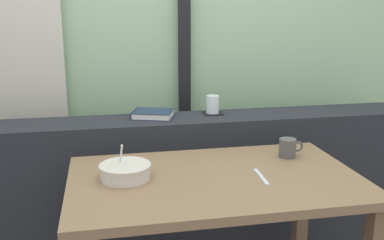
{
  "coord_description": "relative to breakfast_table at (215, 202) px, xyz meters",
  "views": [
    {
      "loc": [
        -0.38,
        -1.7,
        1.4
      ],
      "look_at": [
        0.05,
        0.44,
        0.85
      ],
      "focal_mm": 42.24,
      "sensor_mm": 36.0,
      "label": 1
    }
  ],
  "objects": [
    {
      "name": "outdoor_backdrop",
      "position": [
        -0.04,
        1.19,
        0.78
      ],
      "size": [
        4.8,
        0.08,
        2.8
      ],
      "primitive_type": "cube",
      "color": "#9EC699",
      "rests_on": "ground"
    },
    {
      "name": "curtain_left_panel",
      "position": [
        -0.92,
        1.09,
        0.63
      ],
      "size": [
        0.56,
        0.06,
        2.5
      ],
      "primitive_type": "cube",
      "color": "beige",
      "rests_on": "ground"
    },
    {
      "name": "window_divider_post",
      "position": [
        0.08,
        1.12,
        0.68
      ],
      "size": [
        0.07,
        0.05,
        2.6
      ],
      "primitive_type": "cube",
      "color": "black",
      "rests_on": "ground"
    },
    {
      "name": "dark_console_ledge",
      "position": [
        -0.04,
        0.61,
        -0.21
      ],
      "size": [
        2.8,
        0.29,
        0.84
      ],
      "primitive_type": "cube",
      "color": "#23262B",
      "rests_on": "ground"
    },
    {
      "name": "breakfast_table",
      "position": [
        0.0,
        0.0,
        0.0
      ],
      "size": [
        1.16,
        0.72,
        0.74
      ],
      "color": "brown",
      "rests_on": "ground"
    },
    {
      "name": "coaster_square",
      "position": [
        0.15,
        0.66,
        0.21
      ],
      "size": [
        0.1,
        0.1,
        0.0
      ],
      "primitive_type": "cube",
      "color": "black",
      "rests_on": "dark_console_ledge"
    },
    {
      "name": "juice_glass",
      "position": [
        0.15,
        0.66,
        0.26
      ],
      "size": [
        0.07,
        0.07,
        0.1
      ],
      "color": "white",
      "rests_on": "coaster_square"
    },
    {
      "name": "closed_book",
      "position": [
        -0.18,
        0.65,
        0.23
      ],
      "size": [
        0.24,
        0.21,
        0.03
      ],
      "color": "#1E2D47",
      "rests_on": "dark_console_ledge"
    },
    {
      "name": "soup_bowl",
      "position": [
        -0.35,
        0.04,
        0.14
      ],
      "size": [
        0.2,
        0.2,
        0.15
      ],
      "color": "beige",
      "rests_on": "breakfast_table"
    },
    {
      "name": "fork_utensil",
      "position": [
        0.18,
        -0.05,
        0.12
      ],
      "size": [
        0.03,
        0.17,
        0.01
      ],
      "primitive_type": "cube",
      "rotation": [
        0.0,
        0.0,
        -0.06
      ],
      "color": "silver",
      "rests_on": "breakfast_table"
    },
    {
      "name": "ceramic_mug",
      "position": [
        0.38,
        0.17,
        0.16
      ],
      "size": [
        0.11,
        0.08,
        0.08
      ],
      "color": "#4C4C4C",
      "rests_on": "breakfast_table"
    }
  ]
}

